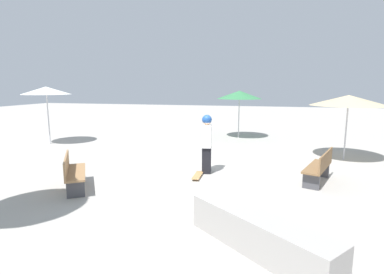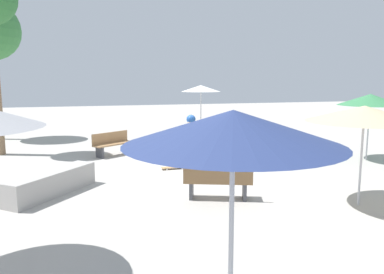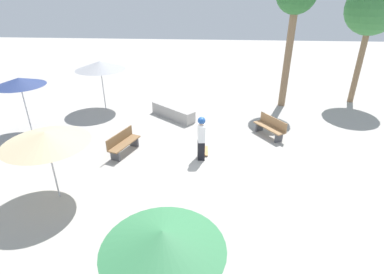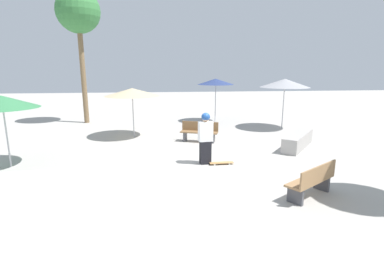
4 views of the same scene
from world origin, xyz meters
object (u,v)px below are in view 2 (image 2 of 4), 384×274
shade_umbrella_green (370,100)px  shade_umbrella_white (201,88)px  concrete_ledge (52,183)px  skater_main (191,140)px  shade_umbrella_tan (364,114)px  shade_umbrella_navy (233,128)px  bench_far (218,182)px  bench_near (113,144)px  skateboard (174,167)px

shade_umbrella_green → shade_umbrella_white: bearing=-155.4°
concrete_ledge → skater_main: bearing=112.0°
shade_umbrella_tan → shade_umbrella_green: bearing=137.6°
shade_umbrella_tan → shade_umbrella_navy: bearing=-52.1°
concrete_ledge → shade_umbrella_green: shade_umbrella_green is taller
skater_main → shade_umbrella_tan: (4.31, 2.67, 1.13)m
bench_far → shade_umbrella_white: 11.17m
shade_umbrella_white → bench_near: bearing=-46.4°
shade_umbrella_navy → skateboard: bearing=170.9°
shade_umbrella_white → shade_umbrella_green: 8.70m
shade_umbrella_green → shade_umbrella_navy: 11.00m
skateboard → skater_main: bearing=162.2°
shade_umbrella_tan → shade_umbrella_navy: shade_umbrella_navy is taller
skateboard → shade_umbrella_white: (-7.41, 3.19, 2.27)m
skateboard → shade_umbrella_navy: 8.36m
skater_main → concrete_ledge: (1.61, -3.98, -0.64)m
skateboard → concrete_ledge: size_ratio=0.34×
skateboard → shade_umbrella_green: 7.13m
shade_umbrella_tan → bench_far: bearing=-113.4°
skateboard → concrete_ledge: (1.76, -3.46, 0.23)m
skateboard → bench_near: bearing=-60.5°
shade_umbrella_white → shade_umbrella_navy: shade_umbrella_navy is taller
skater_main → shade_umbrella_white: 8.14m
skater_main → concrete_ledge: 4.34m
bench_near → shade_umbrella_navy: 10.89m
skateboard → shade_umbrella_tan: (4.47, 3.19, 2.00)m
bench_near → shade_umbrella_green: (3.27, 8.49, 1.68)m
skateboard → bench_far: bench_far is taller
shade_umbrella_navy → skater_main: bearing=167.0°
bench_near → shade_umbrella_white: size_ratio=0.63×
concrete_ledge → skateboard: bearing=116.9°
bench_near → skateboard: bearing=87.8°
bench_near → shade_umbrella_green: size_ratio=0.69×
shade_umbrella_navy → shade_umbrella_white: bearing=163.8°
shade_umbrella_tan → bench_near: bearing=-146.0°
skater_main → bench_near: bearing=-60.7°
skateboard → bench_near: (-2.77, -1.68, 0.37)m
concrete_ledge → shade_umbrella_green: (-1.26, 10.28, 1.82)m
shade_umbrella_green → shade_umbrella_navy: shade_umbrella_navy is taller
bench_far → shade_umbrella_green: size_ratio=0.72×
skateboard → shade_umbrella_white: size_ratio=0.32×
shade_umbrella_green → bench_far: bearing=-67.4°
bench_far → shade_umbrella_tan: bearing=-3.5°
bench_near → shade_umbrella_tan: (7.23, 4.87, 1.63)m
skater_main → shade_umbrella_green: bearing=169.2°
skater_main → shade_umbrella_white: shade_umbrella_white is taller
bench_near → shade_umbrella_white: shade_umbrella_white is taller
concrete_ledge → bench_near: (-4.53, 1.79, 0.14)m
bench_far → shade_umbrella_tan: (1.25, 2.89, 1.63)m
skater_main → concrete_ledge: bearing=14.3°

